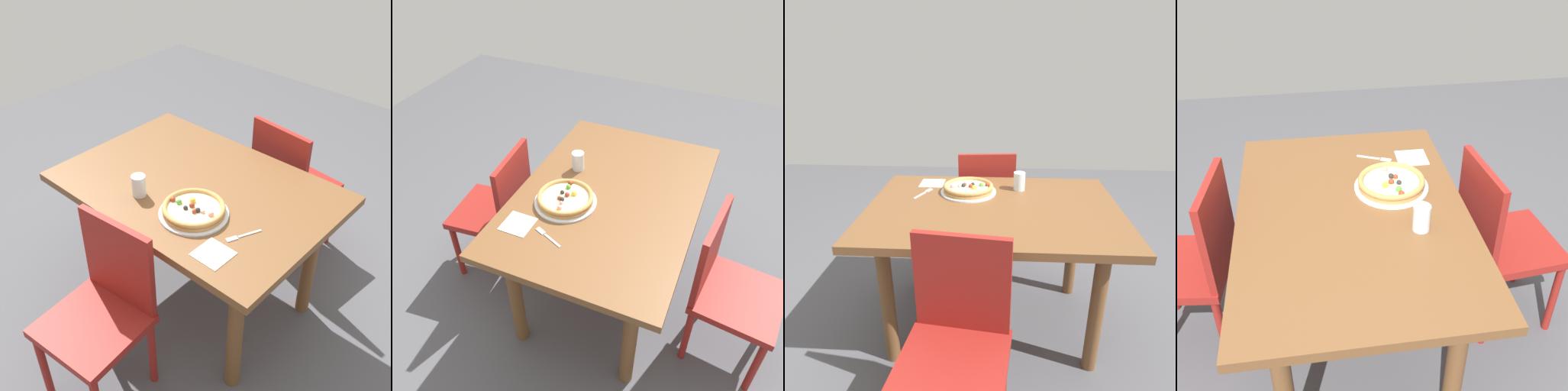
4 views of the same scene
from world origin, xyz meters
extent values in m
plane|color=#4C4C51|center=(0.00, 0.00, 0.00)|extent=(6.00, 6.00, 0.00)
cube|color=brown|center=(0.00, 0.00, 0.73)|extent=(1.30, 0.91, 0.04)
cylinder|color=brown|center=(-0.50, -0.31, 0.35)|extent=(0.07, 0.07, 0.71)
cylinder|color=brown|center=(0.50, -0.31, 0.35)|extent=(0.07, 0.07, 0.71)
cylinder|color=brown|center=(-0.50, 0.31, 0.35)|extent=(0.07, 0.07, 0.71)
cylinder|color=brown|center=(0.50, 0.31, 0.35)|extent=(0.07, 0.07, 0.71)
cylinder|color=maroon|center=(0.02, -0.92, 0.20)|extent=(0.04, 0.04, 0.41)
cylinder|color=maroon|center=(-0.32, -0.88, 0.20)|extent=(0.04, 0.04, 0.41)
cylinder|color=maroon|center=(0.06, -0.59, 0.20)|extent=(0.04, 0.04, 0.41)
cylinder|color=maroon|center=(-0.28, -0.54, 0.20)|extent=(0.04, 0.04, 0.41)
cube|color=maroon|center=(-0.13, -0.73, 0.43)|extent=(0.44, 0.44, 0.04)
cube|color=maroon|center=(-0.11, -0.55, 0.66)|extent=(0.38, 0.08, 0.42)
cylinder|color=maroon|center=(0.08, 0.92, 0.20)|extent=(0.04, 0.04, 0.41)
cylinder|color=maroon|center=(-0.22, 0.55, 0.20)|extent=(0.04, 0.04, 0.41)
cylinder|color=maroon|center=(0.12, 0.58, 0.20)|extent=(0.04, 0.04, 0.41)
cube|color=maroon|center=(-0.07, 0.73, 0.43)|extent=(0.44, 0.44, 0.04)
cube|color=maroon|center=(-0.05, 0.55, 0.66)|extent=(0.38, 0.07, 0.42)
cylinder|color=silver|center=(-0.14, 0.18, 0.75)|extent=(0.31, 0.31, 0.01)
cylinder|color=#B78447|center=(-0.14, 0.18, 0.76)|extent=(0.28, 0.28, 0.02)
cylinder|color=beige|center=(-0.14, 0.18, 0.78)|extent=(0.25, 0.25, 0.01)
torus|color=#B78447|center=(-0.14, 0.18, 0.78)|extent=(0.28, 0.28, 0.02)
sphere|color=maroon|center=(-0.17, 0.20, 0.79)|extent=(0.02, 0.02, 0.02)
sphere|color=maroon|center=(-0.13, 0.18, 0.79)|extent=(0.02, 0.02, 0.02)
sphere|color=#E58C7F|center=(-0.20, 0.18, 0.78)|extent=(0.02, 0.02, 0.02)
sphere|color=#4C9E38|center=(-0.07, 0.20, 0.79)|extent=(0.03, 0.03, 0.03)
sphere|color=maroon|center=(-0.04, 0.20, 0.79)|extent=(0.02, 0.02, 0.02)
sphere|color=gold|center=(-0.11, 0.15, 0.79)|extent=(0.03, 0.03, 0.03)
sphere|color=#262626|center=(-0.12, 0.21, 0.79)|extent=(0.02, 0.02, 0.02)
sphere|color=#262626|center=(-0.17, 0.19, 0.79)|extent=(0.02, 0.02, 0.02)
sphere|color=#E58C7F|center=(-0.23, 0.17, 0.79)|extent=(0.03, 0.03, 0.03)
cube|color=silver|center=(-0.41, 0.12, 0.75)|extent=(0.05, 0.10, 0.00)
cube|color=silver|center=(-0.38, 0.20, 0.75)|extent=(0.04, 0.05, 0.00)
cylinder|color=silver|center=(0.14, 0.24, 0.80)|extent=(0.07, 0.07, 0.10)
cube|color=white|center=(-0.38, 0.32, 0.75)|extent=(0.14, 0.14, 0.00)
camera|label=1|loc=(-1.31, 1.45, 2.09)|focal=45.21mm
camera|label=2|loc=(-1.55, -0.54, 2.09)|focal=37.89mm
camera|label=3|loc=(0.03, -1.67, 1.48)|focal=32.31mm
camera|label=4|loc=(1.55, -0.15, 1.90)|focal=45.23mm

